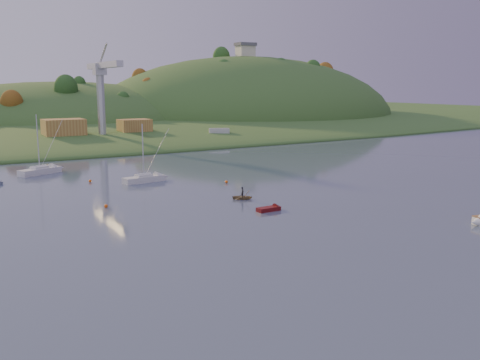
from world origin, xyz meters
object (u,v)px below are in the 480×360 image
canoe (243,197)px  red_tender (273,208)px  sailboat_far (144,178)px  sailboat_near (40,170)px

canoe → red_tender: size_ratio=0.78×
sailboat_far → canoe: (7.55, -20.85, -0.37)m
sailboat_near → sailboat_far: bearing=-77.3°
sailboat_near → sailboat_far: size_ratio=1.11×
canoe → sailboat_near: bearing=61.1°
canoe → red_tender: red_tender is taller
sailboat_near → red_tender: 51.66m
sailboat_near → canoe: 44.40m
sailboat_far → canoe: 22.17m
sailboat_far → red_tender: bearing=-83.5°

